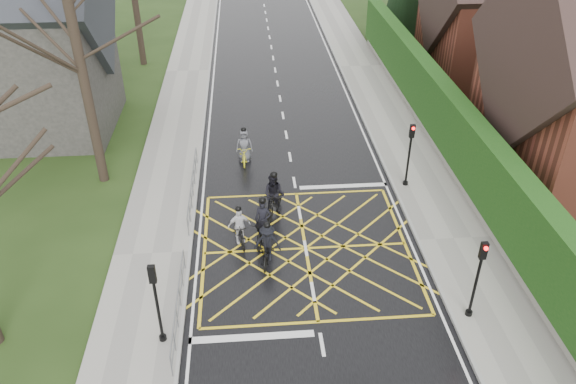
{
  "coord_description": "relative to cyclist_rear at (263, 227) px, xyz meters",
  "views": [
    {
      "loc": [
        -2.09,
        -17.44,
        13.88
      ],
      "look_at": [
        -0.53,
        2.18,
        1.3
      ],
      "focal_mm": 35.0,
      "sensor_mm": 36.0,
      "label": 1
    }
  ],
  "objects": [
    {
      "name": "traffic_light_sw",
      "position": [
        -3.46,
        -5.21,
        1.01
      ],
      "size": [
        0.24,
        0.31,
        3.21
      ],
      "color": "black",
      "rests_on": "ground"
    },
    {
      "name": "cyclist_mid",
      "position": [
        0.11,
        -1.32,
        -0.01
      ],
      "size": [
        1.13,
        1.88,
        1.75
      ],
      "rotation": [
        0.0,
        0.0,
        -0.19
      ],
      "color": "black",
      "rests_on": "ground"
    },
    {
      "name": "house_far",
      "position": [
        16.39,
        17.29,
        3.71
      ],
      "size": [
        9.8,
        8.8,
        10.3
      ],
      "color": "brown",
      "rests_on": "ground"
    },
    {
      "name": "sidewalk_right",
      "position": [
        7.64,
        -0.71,
        -0.57
      ],
      "size": [
        3.0,
        80.0,
        0.15
      ],
      "primitive_type": "cube",
      "color": "gray",
      "rests_on": "ground"
    },
    {
      "name": "cyclist_front",
      "position": [
        -0.95,
        -0.12,
        -0.02
      ],
      "size": [
        0.99,
        1.78,
        1.72
      ],
      "rotation": [
        0.0,
        0.0,
        0.23
      ],
      "color": "black",
      "rests_on": "ground"
    },
    {
      "name": "sidewalk_left",
      "position": [
        -4.36,
        -0.71,
        -0.57
      ],
      "size": [
        3.0,
        80.0,
        0.15
      ],
      "primitive_type": "cube",
      "color": "gray",
      "rests_on": "ground"
    },
    {
      "name": "ground",
      "position": [
        1.64,
        -0.71,
        -0.65
      ],
      "size": [
        120.0,
        120.0,
        0.0
      ],
      "primitive_type": "plane",
      "color": "black",
      "rests_on": "ground"
    },
    {
      "name": "hedge",
      "position": [
        9.39,
        5.29,
        1.45
      ],
      "size": [
        0.9,
        38.0,
        2.8
      ],
      "primitive_type": "cube",
      "color": "#10370F",
      "rests_on": "stone_wall"
    },
    {
      "name": "railing_south",
      "position": [
        -3.01,
        -4.21,
        0.13
      ],
      "size": [
        0.05,
        5.04,
        1.03
      ],
      "color": "slate",
      "rests_on": "ground"
    },
    {
      "name": "railing_north",
      "position": [
        -3.01,
        3.29,
        0.14
      ],
      "size": [
        0.05,
        6.04,
        1.03
      ],
      "color": "slate",
      "rests_on": "ground"
    },
    {
      "name": "cyclist_lead",
      "position": [
        -0.66,
        6.56,
        -0.01
      ],
      "size": [
        0.84,
        1.91,
        1.85
      ],
      "rotation": [
        0.0,
        0.0,
        -0.02
      ],
      "color": "yellow",
      "rests_on": "ground"
    },
    {
      "name": "stone_wall",
      "position": [
        9.39,
        5.29,
        -0.3
      ],
      "size": [
        0.5,
        38.0,
        0.7
      ],
      "primitive_type": "cube",
      "color": "slate",
      "rests_on": "ground"
    },
    {
      "name": "cyclist_rear",
      "position": [
        0.0,
        0.0,
        0.0
      ],
      "size": [
        1.2,
        2.17,
        2.0
      ],
      "rotation": [
        0.0,
        0.0,
        -0.25
      ],
      "color": "black",
      "rests_on": "ground"
    },
    {
      "name": "traffic_light_ne",
      "position": [
        6.74,
        3.48,
        1.01
      ],
      "size": [
        0.24,
        0.31,
        3.21
      ],
      "rotation": [
        0.0,
        0.0,
        3.14
      ],
      "color": "black",
      "rests_on": "ground"
    },
    {
      "name": "traffic_light_se",
      "position": [
        6.74,
        -4.92,
        1.01
      ],
      "size": [
        0.24,
        0.31,
        3.21
      ],
      "rotation": [
        0.0,
        0.0,
        3.14
      ],
      "color": "black",
      "rests_on": "ground"
    },
    {
      "name": "cyclist_back",
      "position": [
        0.55,
        1.79,
        0.14
      ],
      "size": [
        1.28,
        2.16,
        2.09
      ],
      "rotation": [
        0.0,
        0.0,
        -0.36
      ],
      "color": "black",
      "rests_on": "ground"
    },
    {
      "name": "church",
      "position": [
        -11.9,
        11.29,
        4.28
      ],
      "size": [
        8.8,
        7.8,
        11.0
      ],
      "color": "#2D2B28",
      "rests_on": "ground"
    },
    {
      "name": "tree_near",
      "position": [
        -7.36,
        5.29,
        7.26
      ],
      "size": [
        9.24,
        9.24,
        11.44
      ],
      "color": "black",
      "rests_on": "ground"
    },
    {
      "name": "road",
      "position": [
        1.64,
        -0.71,
        -0.64
      ],
      "size": [
        9.0,
        80.0,
        0.01
      ],
      "primitive_type": "cube",
      "color": "black",
      "rests_on": "ground"
    }
  ]
}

